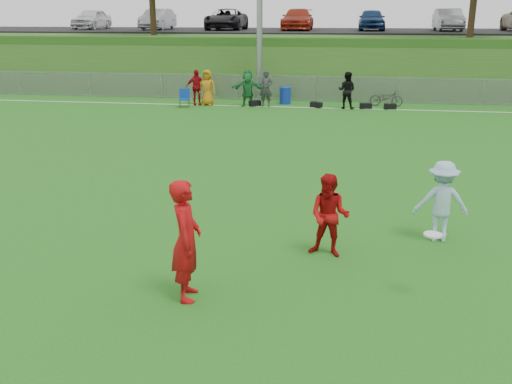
% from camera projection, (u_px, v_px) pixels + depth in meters
% --- Properties ---
extents(ground, '(120.00, 120.00, 0.00)m').
position_uv_depth(ground, '(255.00, 272.00, 9.90)').
color(ground, '#266314').
rests_on(ground, ground).
extents(sideline_far, '(60.00, 0.10, 0.01)m').
position_uv_depth(sideline_far, '(314.00, 108.00, 26.86)').
color(sideline_far, white).
rests_on(sideline_far, ground).
extents(fence, '(58.00, 0.06, 1.30)m').
position_uv_depth(fence, '(316.00, 89.00, 28.55)').
color(fence, gray).
rests_on(fence, ground).
extents(berm, '(120.00, 18.00, 3.00)m').
position_uv_depth(berm, '(325.00, 55.00, 38.66)').
color(berm, '#2F5317').
rests_on(berm, ground).
extents(parking_lot, '(120.00, 12.00, 0.10)m').
position_uv_depth(parking_lot, '(327.00, 31.00, 40.08)').
color(parking_lot, black).
rests_on(parking_lot, berm).
extents(car_row, '(32.04, 5.18, 1.44)m').
position_uv_depth(car_row, '(310.00, 19.00, 39.07)').
color(car_row, white).
rests_on(car_row, parking_lot).
extents(spectator_row, '(8.18, 0.81, 1.69)m').
position_uv_depth(spectator_row, '(254.00, 89.00, 27.02)').
color(spectator_row, '#A20B10').
rests_on(spectator_row, ground).
extents(gear_bags, '(6.94, 0.56, 0.26)m').
position_uv_depth(gear_bags, '(331.00, 105.00, 26.80)').
color(gear_bags, black).
rests_on(gear_bags, ground).
extents(player_red_left, '(0.57, 0.77, 1.94)m').
position_uv_depth(player_red_left, '(186.00, 240.00, 8.74)').
color(player_red_left, '#AC0B0E').
rests_on(player_red_left, ground).
extents(player_red_center, '(0.86, 0.73, 1.55)m').
position_uv_depth(player_red_center, '(330.00, 216.00, 10.36)').
color(player_red_center, '#A60B0C').
rests_on(player_red_center, ground).
extents(player_blue, '(1.06, 0.63, 1.61)m').
position_uv_depth(player_blue, '(441.00, 201.00, 11.06)').
color(player_blue, '#9FC1DC').
rests_on(player_blue, ground).
extents(frisbee, '(0.28, 0.28, 0.03)m').
position_uv_depth(frisbee, '(433.00, 235.00, 8.70)').
color(frisbee, white).
rests_on(frisbee, ground).
extents(recycling_bin, '(0.67, 0.67, 0.81)m').
position_uv_depth(recycling_bin, '(285.00, 96.00, 27.90)').
color(recycling_bin, '#0E2B9F').
rests_on(recycling_bin, ground).
extents(camp_chair, '(0.56, 0.56, 0.87)m').
position_uv_depth(camp_chair, '(184.00, 102.00, 26.93)').
color(camp_chair, '#0E389E').
rests_on(camp_chair, ground).
extents(bicycle, '(1.59, 0.68, 0.81)m').
position_uv_depth(bicycle, '(386.00, 98.00, 27.19)').
color(bicycle, '#2C2C2F').
rests_on(bicycle, ground).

